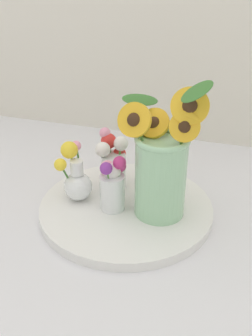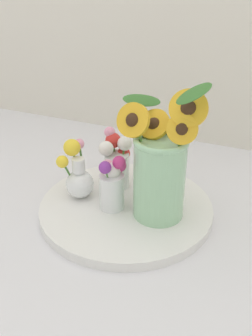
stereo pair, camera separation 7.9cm
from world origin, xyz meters
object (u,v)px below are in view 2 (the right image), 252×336
(vase_small_center, at_px, (112,182))
(vase_small_back, at_px, (117,160))
(serving_tray, at_px, (126,208))
(vase_bulb_right, at_px, (78,175))
(mason_jar_sunflowers, at_px, (160,169))

(vase_small_center, relative_size, vase_small_back, 0.89)
(vase_small_center, bearing_deg, vase_small_back, 108.38)
(serving_tray, distance_m, vase_bulb_right, 0.15)
(vase_bulb_right, xyz_separation_m, vase_small_back, (0.07, 0.09, 0.01))
(mason_jar_sunflowers, xyz_separation_m, vase_bulb_right, (-0.21, -0.00, -0.06))
(serving_tray, xyz_separation_m, vase_small_center, (-0.03, -0.02, 0.08))
(vase_small_center, bearing_deg, serving_tray, 38.77)
(vase_bulb_right, distance_m, vase_small_back, 0.11)
(mason_jar_sunflowers, height_order, vase_small_back, mason_jar_sunflowers)
(vase_bulb_right, bearing_deg, vase_small_back, 52.83)
(serving_tray, height_order, mason_jar_sunflowers, mason_jar_sunflowers)
(serving_tray, height_order, vase_bulb_right, vase_bulb_right)
(serving_tray, height_order, vase_small_center, vase_small_center)
(vase_small_back, bearing_deg, mason_jar_sunflowers, -30.08)
(mason_jar_sunflowers, height_order, vase_bulb_right, mason_jar_sunflowers)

